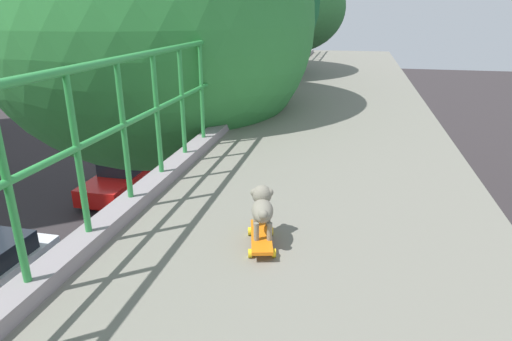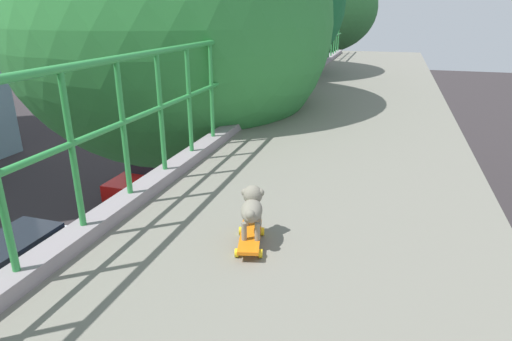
{
  "view_description": "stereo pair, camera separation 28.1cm",
  "coord_description": "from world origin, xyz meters",
  "px_view_note": "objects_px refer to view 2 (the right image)",
  "views": [
    {
      "loc": [
        1.44,
        -0.24,
        7.16
      ],
      "look_at": [
        0.66,
        3.27,
        5.83
      ],
      "focal_mm": 30.58,
      "sensor_mm": 36.0,
      "label": 1
    },
    {
      "loc": [
        1.71,
        -0.17,
        7.16
      ],
      "look_at": [
        0.66,
        3.27,
        5.83
      ],
      "focal_mm": 30.58,
      "sensor_mm": 36.0,
      "label": 2
    }
  ],
  "objects_px": {
    "toy_skateboard": "(250,237)",
    "small_dog": "(252,206)",
    "car_white_fourth": "(11,264)",
    "car_blue_fifth": "(175,229)",
    "city_bus": "(245,89)",
    "car_red_taxi_sixth": "(152,173)"
  },
  "relations": [
    {
      "from": "city_bus",
      "to": "car_white_fourth",
      "type": "bearing_deg",
      "value": -89.12
    },
    {
      "from": "car_white_fourth",
      "to": "city_bus",
      "type": "distance_m",
      "value": 21.12
    },
    {
      "from": "city_bus",
      "to": "toy_skateboard",
      "type": "height_order",
      "value": "toy_skateboard"
    },
    {
      "from": "toy_skateboard",
      "to": "small_dog",
      "type": "relative_size",
      "value": 1.26
    },
    {
      "from": "car_white_fourth",
      "to": "car_blue_fifth",
      "type": "bearing_deg",
      "value": 43.55
    },
    {
      "from": "car_white_fourth",
      "to": "city_bus",
      "type": "relative_size",
      "value": 0.38
    },
    {
      "from": "car_red_taxi_sixth",
      "to": "small_dog",
      "type": "xyz_separation_m",
      "value": [
        8.52,
        -12.7,
        5.24
      ]
    },
    {
      "from": "city_bus",
      "to": "car_red_taxi_sixth",
      "type": "bearing_deg",
      "value": -88.61
    },
    {
      "from": "car_white_fourth",
      "to": "car_red_taxi_sixth",
      "type": "height_order",
      "value": "car_red_taxi_sixth"
    },
    {
      "from": "car_blue_fifth",
      "to": "small_dog",
      "type": "height_order",
      "value": "small_dog"
    },
    {
      "from": "car_red_taxi_sixth",
      "to": "city_bus",
      "type": "bearing_deg",
      "value": 91.39
    },
    {
      "from": "car_white_fourth",
      "to": "city_bus",
      "type": "bearing_deg",
      "value": 90.88
    },
    {
      "from": "car_white_fourth",
      "to": "car_blue_fifth",
      "type": "height_order",
      "value": "car_blue_fifth"
    },
    {
      "from": "small_dog",
      "to": "car_white_fourth",
      "type": "bearing_deg",
      "value": 148.5
    },
    {
      "from": "toy_skateboard",
      "to": "small_dog",
      "type": "distance_m",
      "value": 0.21
    },
    {
      "from": "car_white_fourth",
      "to": "toy_skateboard",
      "type": "xyz_separation_m",
      "value": [
        8.53,
        -5.29,
        5.02
      ]
    },
    {
      "from": "car_white_fourth",
      "to": "car_red_taxi_sixth",
      "type": "bearing_deg",
      "value": 89.95
    },
    {
      "from": "car_blue_fifth",
      "to": "small_dog",
      "type": "xyz_separation_m",
      "value": [
        5.22,
        -8.37,
        5.23
      ]
    },
    {
      "from": "car_blue_fifth",
      "to": "car_red_taxi_sixth",
      "type": "relative_size",
      "value": 0.89
    },
    {
      "from": "car_blue_fifth",
      "to": "city_bus",
      "type": "bearing_deg",
      "value": 101.43
    },
    {
      "from": "city_bus",
      "to": "car_blue_fifth",
      "type": "bearing_deg",
      "value": -78.57
    },
    {
      "from": "car_red_taxi_sixth",
      "to": "toy_skateboard",
      "type": "xyz_separation_m",
      "value": [
        8.53,
        -12.77,
        5.04
      ]
    }
  ]
}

